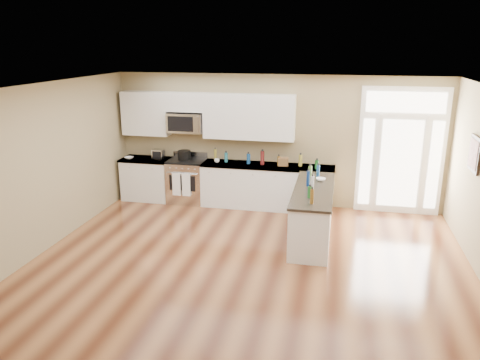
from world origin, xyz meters
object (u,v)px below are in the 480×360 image
at_px(stockpot, 184,155).
at_px(kitchen_range, 187,181).
at_px(toaster_oven, 158,154).
at_px(peninsula_cabinet, 312,215).

bearing_deg(stockpot, kitchen_range, -39.52).
bearing_deg(toaster_oven, stockpot, 6.77).
height_order(peninsula_cabinet, kitchen_range, kitchen_range).
bearing_deg(stockpot, toaster_oven, -177.54).
xyz_separation_m(peninsula_cabinet, kitchen_range, (-2.86, 1.45, 0.04)).
bearing_deg(kitchen_range, peninsula_cabinet, -26.90).
height_order(peninsula_cabinet, toaster_oven, toaster_oven).
relative_size(peninsula_cabinet, toaster_oven, 9.21).
distance_m(peninsula_cabinet, kitchen_range, 3.20).
distance_m(stockpot, toaster_oven, 0.60).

